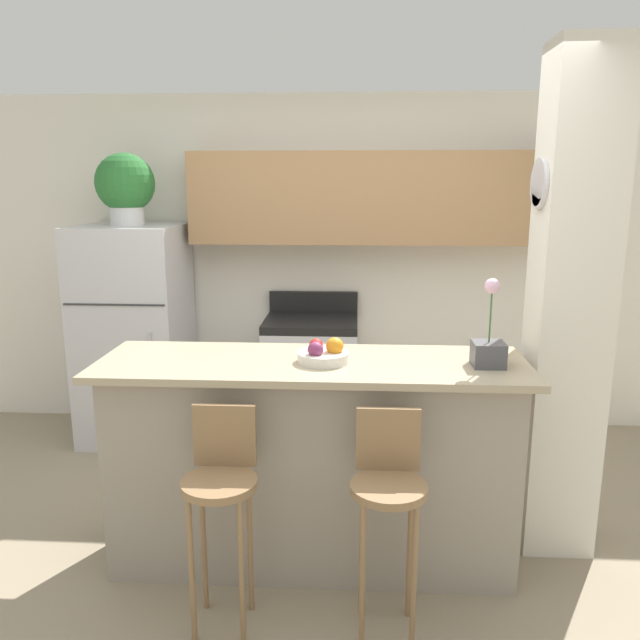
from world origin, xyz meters
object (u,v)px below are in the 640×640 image
at_px(fruit_bowl, 324,354).
at_px(orchid_vase, 489,346).
at_px(refrigerator, 135,333).
at_px(potted_plant_on_fridge, 125,186).
at_px(bar_stool_left, 221,487).
at_px(bar_stool_right, 388,491).
at_px(trash_bin, 208,425).
at_px(stove_range, 311,377).

bearing_deg(fruit_bowl, orchid_vase, -1.32).
relative_size(refrigerator, orchid_vase, 3.85).
height_order(refrigerator, orchid_vase, refrigerator).
relative_size(potted_plant_on_fridge, fruit_bowl, 2.03).
xyz_separation_m(bar_stool_left, bar_stool_right, (0.71, 0.00, 0.00)).
distance_m(bar_stool_left, bar_stool_right, 0.71).
xyz_separation_m(refrigerator, bar_stool_left, (1.08, -2.03, -0.16)).
distance_m(bar_stool_left, fruit_bowl, 0.78).
bearing_deg(bar_stool_right, bar_stool_left, 180.00).
xyz_separation_m(orchid_vase, fruit_bowl, (-0.77, 0.02, -0.06)).
relative_size(bar_stool_right, potted_plant_on_fridge, 1.92).
relative_size(refrigerator, potted_plant_on_fridge, 3.17).
bearing_deg(fruit_bowl, refrigerator, 133.77).
height_order(bar_stool_right, trash_bin, bar_stool_right).
bearing_deg(bar_stool_right, stove_range, 102.68).
bearing_deg(refrigerator, potted_plant_on_fridge, 116.64).
bearing_deg(potted_plant_on_fridge, fruit_bowl, -46.23).
height_order(potted_plant_on_fridge, trash_bin, potted_plant_on_fridge).
bearing_deg(refrigerator, orchid_vase, -34.80).
relative_size(bar_stool_right, trash_bin, 2.55).
bearing_deg(stove_range, trash_bin, -155.07).
bearing_deg(stove_range, fruit_bowl, -83.78).
relative_size(refrigerator, trash_bin, 4.21).
xyz_separation_m(bar_stool_right, orchid_vase, (0.48, 0.45, 0.52)).
distance_m(stove_range, bar_stool_right, 2.17).
bearing_deg(potted_plant_on_fridge, stove_range, 3.40).
xyz_separation_m(refrigerator, potted_plant_on_fridge, (-0.00, 0.00, 1.08)).
bearing_deg(fruit_bowl, potted_plant_on_fridge, 133.77).
relative_size(bar_stool_left, trash_bin, 2.55).
height_order(refrigerator, bar_stool_left, refrigerator).
height_order(stove_range, bar_stool_right, stove_range).
xyz_separation_m(potted_plant_on_fridge, orchid_vase, (2.26, -1.57, -0.72)).
bearing_deg(fruit_bowl, bar_stool_left, -130.99).
bearing_deg(bar_stool_left, orchid_vase, 20.99).
relative_size(stove_range, fruit_bowl, 4.30).
distance_m(refrigerator, bar_stool_left, 2.30).
height_order(bar_stool_left, orchid_vase, orchid_vase).
bearing_deg(trash_bin, bar_stool_left, -74.50).
height_order(bar_stool_left, trash_bin, bar_stool_left).
distance_m(refrigerator, trash_bin, 0.89).
height_order(bar_stool_left, fruit_bowl, fruit_bowl).
height_order(refrigerator, stove_range, refrigerator).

